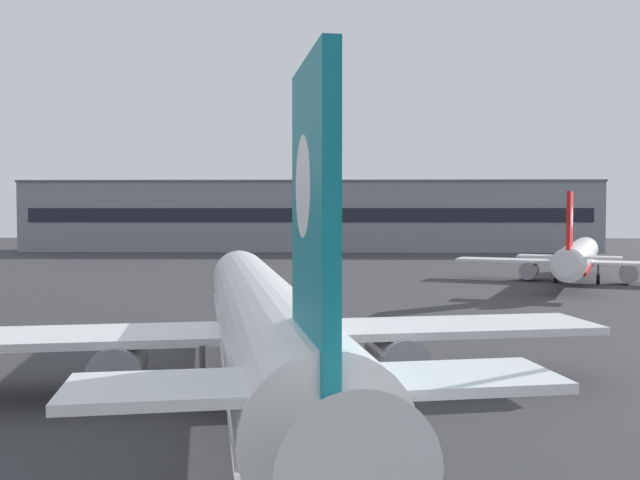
% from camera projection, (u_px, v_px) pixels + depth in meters
% --- Properties ---
extents(taxiway_centreline, '(3.03, 179.98, 0.01)m').
position_uv_depth(taxiway_centreline, '(312.00, 337.00, 46.46)').
color(taxiway_centreline, yellow).
rests_on(taxiway_centreline, ground).
extents(airliner_foreground, '(32.33, 41.28, 11.65)m').
position_uv_depth(airliner_foreground, '(261.00, 319.00, 32.01)').
color(airliner_foreground, white).
rests_on(airliner_foreground, ground).
extents(airliner_background, '(27.31, 34.37, 10.10)m').
position_uv_depth(airliner_background, '(578.00, 257.00, 81.97)').
color(airliner_background, white).
rests_on(airliner_background, ground).
extents(terminal_building, '(116.61, 12.40, 14.35)m').
position_uv_depth(terminal_building, '(309.00, 216.00, 146.60)').
color(terminal_building, gray).
rests_on(terminal_building, ground).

